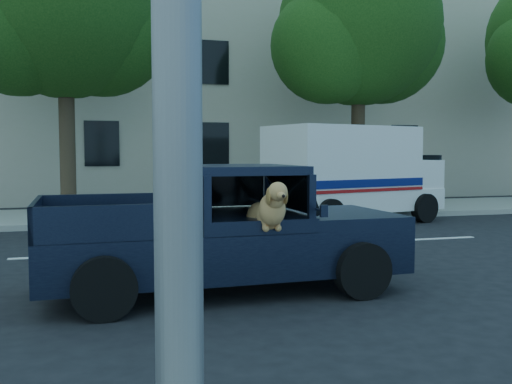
# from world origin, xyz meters

# --- Properties ---
(ground) EXTENTS (120.00, 120.00, 0.00)m
(ground) POSITION_xyz_m (0.00, 0.00, 0.00)
(ground) COLOR black
(ground) RESTS_ON ground
(far_sidewalk) EXTENTS (60.00, 4.00, 0.15)m
(far_sidewalk) POSITION_xyz_m (0.00, 9.20, 0.07)
(far_sidewalk) COLOR gray
(far_sidewalk) RESTS_ON ground
(lane_stripes) EXTENTS (21.60, 0.14, 0.01)m
(lane_stripes) POSITION_xyz_m (2.00, 3.40, 0.01)
(lane_stripes) COLOR silver
(lane_stripes) RESTS_ON ground
(street_tree_left) EXTENTS (6.00, 5.20, 8.60)m
(street_tree_left) POSITION_xyz_m (-3.97, 9.62, 5.71)
(street_tree_left) COLOR #332619
(street_tree_left) RESTS_ON ground
(street_tree_mid) EXTENTS (6.00, 5.20, 8.60)m
(street_tree_mid) POSITION_xyz_m (5.03, 9.62, 5.71)
(street_tree_mid) COLOR #332619
(street_tree_mid) RESTS_ON ground
(building_main) EXTENTS (26.00, 6.00, 9.00)m
(building_main) POSITION_xyz_m (3.00, 16.50, 4.50)
(building_main) COLOR #B9AC99
(building_main) RESTS_ON ground
(pickup_truck) EXTENTS (4.85, 2.49, 1.72)m
(pickup_truck) POSITION_xyz_m (-1.70, 0.09, 0.58)
(pickup_truck) COLOR black
(pickup_truck) RESTS_ON ground
(mail_truck) EXTENTS (5.08, 3.38, 2.57)m
(mail_truck) POSITION_xyz_m (3.37, 6.65, 1.12)
(mail_truck) COLOR silver
(mail_truck) RESTS_ON ground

